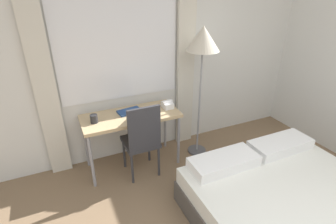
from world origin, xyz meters
TOP-DOWN VIEW (x-y plane):
  - wall_back_with_window at (-0.07, 2.84)m, footprint 5.34×0.13m
  - desk at (-0.53, 2.51)m, footprint 1.18×0.52m
  - desk_chair at (-0.48, 2.25)m, footprint 0.40×0.40m
  - bed at (0.56, 0.77)m, footprint 1.75×1.95m
  - standing_lamp at (0.39, 2.41)m, footprint 0.41×0.41m
  - telephone at (-0.04, 2.51)m, footprint 0.14×0.16m
  - book at (-0.52, 2.58)m, footprint 0.31×0.20m
  - mug at (-0.97, 2.48)m, footprint 0.08×0.08m

SIDE VIEW (x-z plane):
  - bed at x=0.56m, z-range -0.05..0.50m
  - desk_chair at x=-0.48m, z-range 0.05..1.03m
  - desk at x=-0.53m, z-range 0.30..1.04m
  - book at x=-0.52m, z-range 0.74..0.76m
  - telephone at x=-0.04m, z-range 0.73..0.83m
  - mug at x=-0.97m, z-range 0.74..0.84m
  - wall_back_with_window at x=-0.07m, z-range 0.00..2.70m
  - standing_lamp at x=0.39m, z-range 0.65..2.40m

